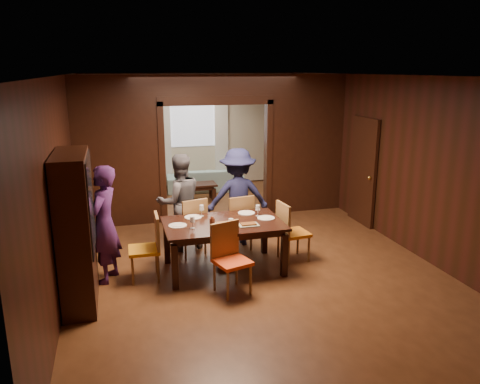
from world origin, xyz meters
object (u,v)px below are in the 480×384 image
object	(u,v)px
chair_far_r	(237,221)
hutch	(76,230)
dining_table	(224,246)
person_purple	(104,224)
coffee_table	(199,192)
chair_right	(294,231)
chair_near	(232,260)
person_navy	(238,197)
sofa	(205,179)
person_grey	(180,202)
chair_left	(144,248)
chair_far_l	(190,225)

from	to	relation	value
chair_far_r	hutch	distance (m)	2.84
chair_far_r	hutch	xyz separation A→B (m)	(-2.48, -1.28, 0.52)
dining_table	person_purple	bearing A→B (deg)	177.25
coffee_table	dining_table	bearing A→B (deg)	-94.95
chair_right	chair_far_r	distance (m)	1.04
chair_far_r	chair_near	xyz separation A→B (m)	(-0.49, -1.57, 0.00)
person_navy	coffee_table	world-z (taller)	person_navy
chair_right	sofa	bearing A→B (deg)	-0.61
dining_table	person_grey	bearing A→B (deg)	115.64
person_grey	chair_right	distance (m)	1.97
person_purple	chair_far_r	world-z (taller)	person_purple
person_purple	sofa	bearing A→B (deg)	176.15
chair_left	chair_far_l	xyz separation A→B (m)	(0.81, 0.82, 0.00)
sofa	chair_left	world-z (taller)	chair_left
person_navy	chair_near	bearing A→B (deg)	77.47
dining_table	chair_right	world-z (taller)	chair_right
person_purple	chair_far_l	world-z (taller)	person_purple
person_purple	chair_far_l	bearing A→B (deg)	140.77
dining_table	chair_far_l	size ratio (longest dim) A/B	1.83
dining_table	chair_right	size ratio (longest dim) A/B	1.83
person_navy	chair_left	world-z (taller)	person_navy
person_purple	chair_left	world-z (taller)	person_purple
chair_left	person_purple	bearing A→B (deg)	-99.52
person_navy	chair_far_r	world-z (taller)	person_navy
chair_right	chair_far_r	bearing A→B (deg)	39.58
hutch	coffee_table	bearing A→B (deg)	61.77
dining_table	chair_left	xyz separation A→B (m)	(-1.19, -0.02, 0.10)
chair_right	chair_near	bearing A→B (deg)	118.02
person_grey	chair_near	size ratio (longest dim) A/B	1.70
coffee_table	chair_near	distance (m)	4.78
chair_left	chair_far_r	bearing A→B (deg)	117.62
person_purple	coffee_table	world-z (taller)	person_purple
person_purple	chair_near	distance (m)	1.91
person_purple	dining_table	bearing A→B (deg)	109.95
coffee_table	hutch	bearing A→B (deg)	-118.23
hutch	person_navy	bearing A→B (deg)	30.66
coffee_table	person_purple	bearing A→B (deg)	-117.98
chair_near	hutch	bearing A→B (deg)	154.72
chair_left	chair_right	xyz separation A→B (m)	(2.36, 0.09, 0.00)
dining_table	chair_left	distance (m)	1.20
person_grey	chair_right	size ratio (longest dim) A/B	1.70
person_navy	sofa	bearing A→B (deg)	-87.72
person_navy	chair_far_r	size ratio (longest dim) A/B	1.75
dining_table	coffee_table	distance (m)	3.99
coffee_table	chair_near	world-z (taller)	chair_near
chair_right	hutch	size ratio (longest dim) A/B	0.48
sofa	person_grey	bearing A→B (deg)	78.01
chair_left	chair_far_l	distance (m)	1.15
person_purple	chair_far_l	distance (m)	1.57
person_purple	person_navy	world-z (taller)	person_purple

